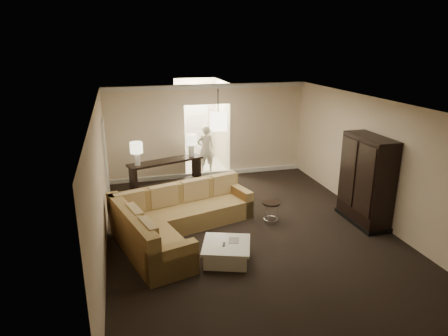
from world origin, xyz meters
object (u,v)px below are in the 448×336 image
object	(u,v)px
person	(206,147)
armoire	(366,182)
console_table	(166,172)
coffee_table	(226,252)
sectional_sofa	(175,219)
drink_table	(271,208)

from	to	relation	value
person	armoire	bearing A→B (deg)	115.92
console_table	person	bearing A→B (deg)	20.77
coffee_table	console_table	distance (m)	4.26
sectional_sofa	person	size ratio (longest dim) A/B	1.96
sectional_sofa	armoire	world-z (taller)	armoire
coffee_table	person	size ratio (longest dim) A/B	0.67
coffee_table	drink_table	world-z (taller)	drink_table
coffee_table	person	world-z (taller)	person
coffee_table	armoire	distance (m)	3.66
person	coffee_table	bearing A→B (deg)	76.63
console_table	armoire	world-z (taller)	armoire
sectional_sofa	armoire	distance (m)	4.32
coffee_table	person	xyz separation A→B (m)	(0.78, 5.33, 0.66)
armoire	person	world-z (taller)	armoire
armoire	drink_table	size ratio (longest dim) A/B	4.05
sectional_sofa	console_table	world-z (taller)	sectional_sofa
person	sectional_sofa	bearing A→B (deg)	63.93
sectional_sofa	coffee_table	bearing A→B (deg)	-74.06
console_table	person	world-z (taller)	person
coffee_table	sectional_sofa	bearing A→B (deg)	121.75
sectional_sofa	coffee_table	world-z (taller)	sectional_sofa
coffee_table	drink_table	size ratio (longest dim) A/B	2.24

